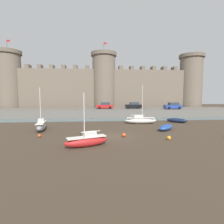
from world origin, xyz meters
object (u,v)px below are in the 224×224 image
Objects in this scene: mooring_buoy_near_channel at (169,138)px; car_quay_centre_west at (173,106)px; sailboat_near_channel_right at (41,126)px; car_quay_east at (134,105)px; car_quay_centre_east at (105,106)px; mooring_buoy_off_centre at (39,136)px; sailboat_foreground_left at (140,120)px; rowboat_foreground_centre at (177,120)px; sailboat_foreground_right at (87,141)px; rowboat_midflat_right at (166,127)px; mooring_buoy_near_shore at (124,135)px.

car_quay_centre_west reaches higher than mooring_buoy_near_channel.
sailboat_near_channel_right reaches higher than car_quay_east.
sailboat_near_channel_right reaches higher than car_quay_centre_east.
mooring_buoy_near_channel is (15.83, -6.88, -0.46)m from sailboat_near_channel_right.
car_quay_centre_west is at bearing 64.84° from mooring_buoy_near_channel.
car_quay_centre_east is at bearing 68.56° from mooring_buoy_off_centre.
sailboat_foreground_left reaches higher than rowboat_foreground_centre.
mooring_buoy_off_centre is (1.08, -4.37, -0.49)m from sailboat_near_channel_right.
sailboat_foreground_right is at bearing -36.81° from mooring_buoy_off_centre.
mooring_buoy_off_centre is at bearing -148.05° from sailboat_foreground_left.
car_quay_centre_east is at bearing 111.81° from rowboat_midflat_right.
sailboat_foreground_left is 10.74m from mooring_buoy_near_shore.
mooring_buoy_near_channel is at bearing -115.16° from car_quay_centre_west.
sailboat_foreground_left reaches higher than rowboat_midflat_right.
mooring_buoy_off_centre is at bearing 170.33° from mooring_buoy_near_channel.
mooring_buoy_near_channel is 24.89m from car_quay_centre_west.
sailboat_foreground_left reaches higher than mooring_buoy_near_channel.
car_quay_east and car_quay_centre_west have the same top height.
sailboat_near_channel_right reaches higher than rowboat_midflat_right.
sailboat_near_channel_right is 1.66× the size of rowboat_foreground_centre.
sailboat_near_channel_right is 17.27m from mooring_buoy_near_channel.
rowboat_foreground_centre is at bearing -68.40° from car_quay_east.
car_quay_centre_west is at bearing 38.22° from mooring_buoy_off_centre.
rowboat_midflat_right reaches higher than mooring_buoy_near_channel.
car_quay_east is at bearing 161.44° from car_quay_centre_west.
mooring_buoy_near_shore is 0.11× the size of car_quay_centre_west.
rowboat_foreground_centre is 15.54m from mooring_buoy_near_shore.
mooring_buoy_near_shore is at bearing -4.14° from mooring_buoy_off_centre.
sailboat_near_channel_right is 17.77m from rowboat_midflat_right.
mooring_buoy_off_centre is 0.09× the size of car_quay_centre_east.
car_quay_centre_east is at bearing 83.57° from sailboat_foreground_right.
sailboat_near_channel_right is 25.48m from car_quay_east.
sailboat_foreground_left is at bearing 109.53° from rowboat_midflat_right.
mooring_buoy_near_shore is (-4.48, -9.75, -0.40)m from sailboat_foreground_left.
mooring_buoy_off_centre is at bearing 175.86° from mooring_buoy_near_shore.
car_quay_east reaches higher than rowboat_midflat_right.
sailboat_near_channel_right is 23.20m from rowboat_foreground_centre.
rowboat_foreground_centre reaches higher than mooring_buoy_off_centre.
sailboat_foreground_left reaches higher than sailboat_foreground_right.
sailboat_foreground_right is at bearing -110.97° from car_quay_east.
rowboat_foreground_centre is 18.08m from car_quay_centre_east.
sailboat_foreground_right reaches higher than mooring_buoy_near_shore.
mooring_buoy_near_shore is 1.04× the size of mooring_buoy_near_channel.
rowboat_foreground_centre is (7.02, 0.70, -0.22)m from sailboat_foreground_left.
car_quay_centre_east reaches higher than rowboat_midflat_right.
mooring_buoy_off_centre is (-14.47, -9.03, -0.43)m from sailboat_foreground_left.
mooring_buoy_near_shore is (11.07, -5.09, -0.45)m from sailboat_near_channel_right.
mooring_buoy_off_centre is 32.27m from car_quay_centre_west.
mooring_buoy_near_channel is (4.76, -1.79, -0.01)m from mooring_buoy_near_shore.
car_quay_east is (10.46, 27.29, 1.88)m from sailboat_foreground_right.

